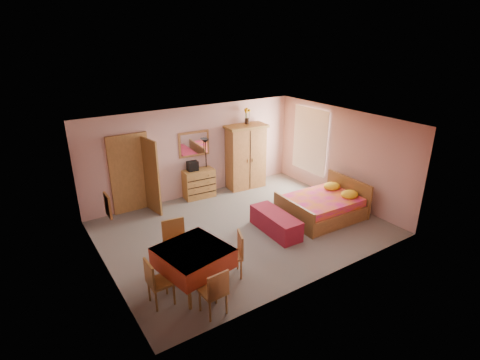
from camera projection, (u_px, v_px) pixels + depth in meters
floor at (243, 228)px, 9.17m from camera, size 6.50×6.50×0.00m
ceiling at (244, 124)px, 8.21m from camera, size 6.50×6.50×0.00m
wall_back at (195, 152)px, 10.64m from camera, size 6.50×0.10×2.60m
wall_front at (320, 221)px, 6.75m from camera, size 6.50×0.10×2.60m
wall_left at (100, 214)px, 7.04m from camera, size 0.10×5.00×2.60m
wall_right at (341, 155)px, 10.35m from camera, size 0.10×5.00×2.60m
doorway at (130, 174)px, 9.74m from camera, size 1.06×0.12×2.15m
window at (310, 140)px, 11.21m from camera, size 0.08×1.40×1.95m
picture_left at (108, 206)px, 6.44m from camera, size 0.04×0.32×0.42m
picture_back at (262, 132)px, 11.72m from camera, size 0.30×0.04×0.40m
chest_of_drawers at (199, 184)px, 10.76m from camera, size 0.91×0.51×0.83m
wall_mirror at (194, 144)px, 10.50m from camera, size 0.92×0.11×0.72m
stereo at (193, 166)px, 10.51m from camera, size 0.31×0.23×0.27m
floor_lamp at (206, 167)px, 10.85m from camera, size 0.22×0.22×1.66m
wardrobe at (246, 157)px, 11.27m from camera, size 1.29×0.74×1.95m
sunflower_vase at (247, 116)px, 10.98m from camera, size 0.20×0.20×0.47m
bed at (322, 201)px, 9.57m from camera, size 2.01×1.61×0.91m
bench at (275, 223)px, 8.93m from camera, size 0.60×1.47×0.48m
dining_table at (194, 268)px, 6.90m from camera, size 1.34×1.34×0.84m
chair_south at (213, 291)px, 6.27m from camera, size 0.42×0.42×0.89m
chair_north at (177, 246)px, 7.46m from camera, size 0.51×0.51×1.01m
chair_west at (161, 281)px, 6.50m from camera, size 0.41×0.41×0.90m
chair_east at (231, 255)px, 7.25m from camera, size 0.54×0.54×0.91m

